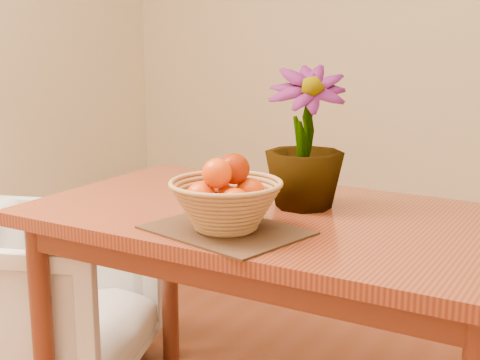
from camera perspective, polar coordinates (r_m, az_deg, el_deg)
The scene contains 7 objects.
wall_back at distance 3.67m, azimuth 17.77°, elevation 13.55°, with size 4.00×0.02×2.70m, color beige.
table at distance 1.91m, azimuth 3.14°, elevation -5.28°, with size 1.40×0.80×0.75m.
placemat at distance 1.70m, azimuth -1.20°, elevation -4.30°, with size 0.38×0.29×0.01m, color #3E2516.
wicker_basket at distance 1.69m, azimuth -1.21°, elevation -2.31°, with size 0.29×0.29×0.12m.
orange_pile at distance 1.68m, azimuth -1.10°, elevation -0.47°, with size 0.17×0.18×0.14m.
potted_plant at distance 1.90m, azimuth 5.56°, elevation 3.60°, with size 0.23×0.23×0.40m, color #164012.
armchair at distance 2.50m, azimuth -16.31°, elevation -9.13°, with size 0.67×0.63×0.69m, color #816B59.
Camera 1 is at (0.83, -1.32, 1.24)m, focal length 50.00 mm.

